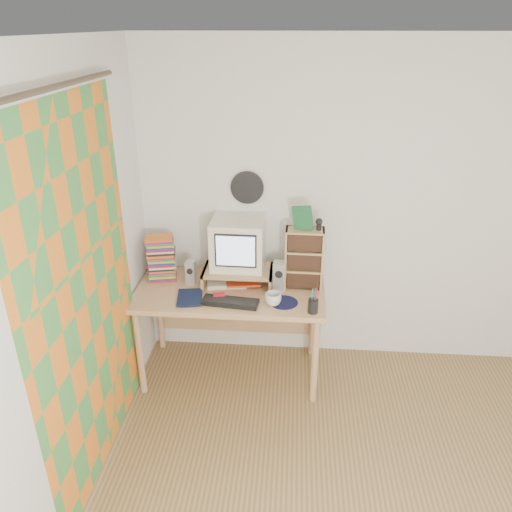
% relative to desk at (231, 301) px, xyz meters
% --- Properties ---
extents(ceiling, '(3.50, 3.50, 0.00)m').
position_rel_desk_xyz_m(ceiling, '(1.03, -1.44, 1.88)').
color(ceiling, white).
rests_on(ceiling, back_wall).
extents(back_wall, '(3.50, 0.00, 3.50)m').
position_rel_desk_xyz_m(back_wall, '(1.03, 0.31, 0.63)').
color(back_wall, white).
rests_on(back_wall, floor).
extents(left_wall, '(0.00, 3.50, 3.50)m').
position_rel_desk_xyz_m(left_wall, '(-0.72, -1.44, 0.63)').
color(left_wall, white).
rests_on(left_wall, floor).
extents(curtain, '(0.00, 2.20, 2.20)m').
position_rel_desk_xyz_m(curtain, '(-0.68, -0.96, 0.53)').
color(curtain, orange).
rests_on(curtain, left_wall).
extents(wall_disc, '(0.25, 0.02, 0.25)m').
position_rel_desk_xyz_m(wall_disc, '(0.10, 0.29, 0.81)').
color(wall_disc, black).
rests_on(wall_disc, back_wall).
extents(desk, '(1.40, 0.70, 0.75)m').
position_rel_desk_xyz_m(desk, '(0.00, 0.00, 0.00)').
color(desk, tan).
rests_on(desk, floor).
extents(monitor_riser, '(0.52, 0.30, 0.12)m').
position_rel_desk_xyz_m(monitor_riser, '(0.05, 0.04, 0.23)').
color(monitor_riser, tan).
rests_on(monitor_riser, desk).
extents(crt_monitor, '(0.40, 0.40, 0.37)m').
position_rel_desk_xyz_m(crt_monitor, '(0.05, 0.09, 0.44)').
color(crt_monitor, white).
rests_on(crt_monitor, monitor_riser).
extents(speaker_left, '(0.08, 0.08, 0.18)m').
position_rel_desk_xyz_m(speaker_left, '(-0.30, 0.01, 0.23)').
color(speaker_left, '#B8B6BC').
rests_on(speaker_left, desk).
extents(speaker_right, '(0.09, 0.09, 0.22)m').
position_rel_desk_xyz_m(speaker_right, '(0.36, -0.03, 0.25)').
color(speaker_right, '#B8B6BC').
rests_on(speaker_right, desk).
extents(keyboard, '(0.41, 0.18, 0.03)m').
position_rel_desk_xyz_m(keyboard, '(0.03, -0.27, 0.15)').
color(keyboard, black).
rests_on(keyboard, desk).
extents(dvd_stack, '(0.23, 0.18, 0.29)m').
position_rel_desk_xyz_m(dvd_stack, '(-0.54, 0.07, 0.28)').
color(dvd_stack, brown).
rests_on(dvd_stack, desk).
extents(cd_rack, '(0.28, 0.15, 0.46)m').
position_rel_desk_xyz_m(cd_rack, '(0.54, 0.03, 0.37)').
color(cd_rack, tan).
rests_on(cd_rack, desk).
extents(mug, '(0.12, 0.12, 0.09)m').
position_rel_desk_xyz_m(mug, '(0.33, -0.26, 0.18)').
color(mug, white).
rests_on(mug, desk).
extents(diary, '(0.24, 0.19, 0.04)m').
position_rel_desk_xyz_m(diary, '(-0.36, -0.24, 0.16)').
color(diary, '#0E1836').
rests_on(diary, desk).
extents(mousepad, '(0.23, 0.23, 0.00)m').
position_rel_desk_xyz_m(mousepad, '(0.40, -0.22, 0.14)').
color(mousepad, black).
rests_on(mousepad, desk).
extents(pen_cup, '(0.08, 0.08, 0.14)m').
position_rel_desk_xyz_m(pen_cup, '(0.61, -0.34, 0.20)').
color(pen_cup, black).
rests_on(pen_cup, desk).
extents(papers, '(0.32, 0.26, 0.04)m').
position_rel_desk_xyz_m(papers, '(0.01, 0.04, 0.15)').
color(papers, white).
rests_on(papers, desk).
extents(red_box, '(0.09, 0.07, 0.04)m').
position_rel_desk_xyz_m(red_box, '(-0.06, -0.21, 0.15)').
color(red_box, red).
rests_on(red_box, desk).
extents(game_box, '(0.14, 0.06, 0.17)m').
position_rel_desk_xyz_m(game_box, '(0.52, 0.02, 0.68)').
color(game_box, '#195932').
rests_on(game_box, cd_rack).
extents(webcam, '(0.05, 0.05, 0.09)m').
position_rel_desk_xyz_m(webcam, '(0.63, 0.03, 0.64)').
color(webcam, black).
rests_on(webcam, cd_rack).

